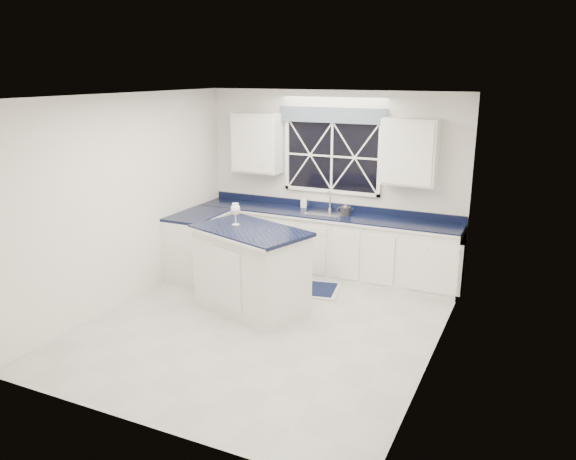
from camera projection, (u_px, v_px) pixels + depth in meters
The scene contains 13 objects.
ground at pixel (265, 324), 6.82m from camera, with size 4.50×4.50×0.00m, color #AEAEA9.
back_wall at pixel (332, 182), 8.41m from camera, with size 4.00×0.10×2.70m, color silver.
base_cabinets at pixel (299, 245), 8.39m from camera, with size 3.99×1.60×0.90m.
countertop at pixel (325, 215), 8.27m from camera, with size 3.98×0.64×0.04m, color black.
dishwasher at pixel (259, 239), 8.85m from camera, with size 0.60×0.58×0.82m, color black.
window at pixel (332, 151), 8.24m from camera, with size 1.65×0.09×1.26m.
upper_cabinets at pixel (329, 147), 8.11m from camera, with size 3.10×0.34×0.90m.
faucet at pixel (330, 200), 8.39m from camera, with size 0.05×0.20×0.30m.
island at pixel (251, 269), 7.12m from camera, with size 1.63×1.27×1.07m.
rug at pixel (301, 288), 7.93m from camera, with size 1.19×0.85×0.02m.
kettle at pixel (345, 210), 8.13m from camera, with size 0.24×0.19×0.18m.
wine_glass at pixel (235, 210), 7.11m from camera, with size 0.12×0.12×0.28m.
soap_bottle at pixel (304, 201), 8.60m from camera, with size 0.09×0.09×0.20m, color silver.
Camera 1 is at (2.90, -5.54, 2.96)m, focal length 35.00 mm.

